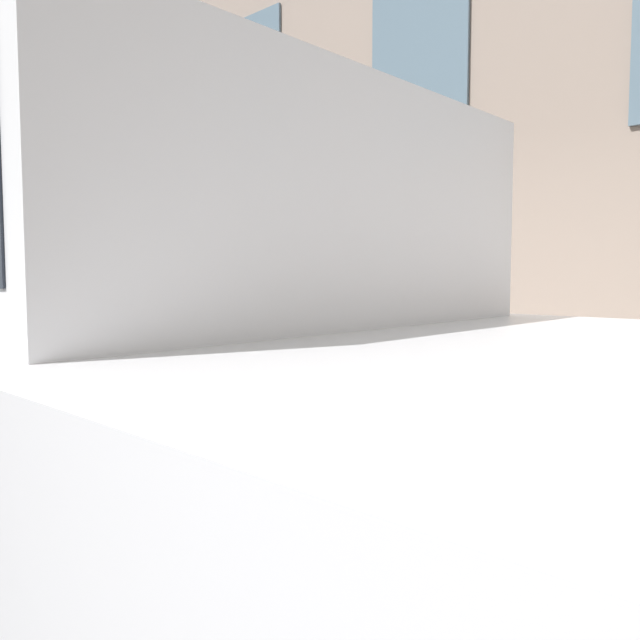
% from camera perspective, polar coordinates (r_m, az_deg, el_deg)
% --- Properties ---
extents(ground_plane, '(80.00, 80.00, 0.00)m').
position_cam_1_polar(ground_plane, '(3.70, 1.90, -15.38)').
color(ground_plane, '#2D2D30').
extents(sidewalk, '(2.57, 60.00, 0.14)m').
position_cam_1_polar(sidewalk, '(4.68, 12.50, -10.36)').
color(sidewalk, '#B2ADA3').
rests_on(sidewalk, ground_plane).
extents(fire_hydrant, '(0.35, 0.46, 0.84)m').
position_cam_1_polar(fire_hydrant, '(4.28, 0.53, -4.70)').
color(fire_hydrant, red).
rests_on(fire_hydrant, sidewalk).
extents(person, '(0.28, 0.19, 1.17)m').
position_cam_1_polar(person, '(4.86, -0.47, -0.43)').
color(person, '#998466').
rests_on(person, sidewalk).
extents(parked_car_silver_near, '(1.86, 4.20, 1.75)m').
position_cam_1_polar(parked_car_silver_near, '(2.36, -15.59, -2.63)').
color(parked_car_silver_near, black).
rests_on(parked_car_silver_near, ground_plane).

